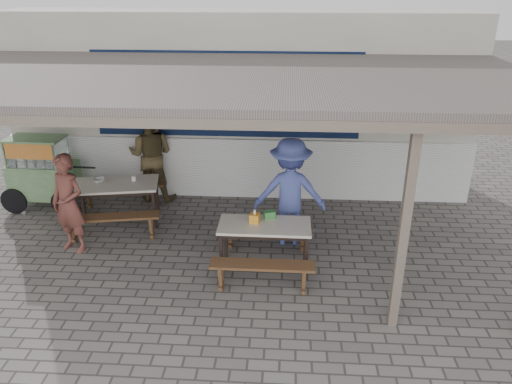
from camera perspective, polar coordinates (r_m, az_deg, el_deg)
The scene contains 17 objects.
ground at distance 7.49m, azimuth -4.23°, elevation -9.72°, with size 60.00×60.00×0.00m, color #65615C.
back_wall at distance 10.10m, azimuth -1.82°, elevation 9.93°, with size 9.00×1.28×3.50m.
warung_roof at distance 7.29m, azimuth -3.80°, elevation 12.53°, with size 9.00×4.21×2.81m.
table_left at distance 9.10m, azimuth -15.77°, elevation 0.50°, with size 1.58×1.02×0.75m.
bench_left_street at distance 8.63m, azimuth -16.13°, elevation -3.29°, with size 1.59×0.56×0.45m.
bench_left_wall at distance 9.84m, azimuth -15.03°, elevation 0.25°, with size 1.59×0.56×0.45m.
table_right at distance 7.35m, azimuth 1.00°, elevation -4.29°, with size 1.36×0.64×0.75m.
bench_right_street at distance 7.00m, azimuth 0.72°, elevation -8.98°, with size 1.46×0.29×0.45m.
bench_right_wall at distance 8.04m, azimuth 1.20°, elevation -4.38°, with size 1.46×0.29×0.45m.
vendor_cart at distance 10.13m, azimuth -23.26°, elevation 2.28°, with size 1.77×0.71×1.39m.
patron_street_side at distance 8.35m, azimuth -20.64°, elevation -1.27°, with size 0.59×0.39×1.62m, color brown.
patron_wall_side at distance 9.85m, azimuth -11.90°, elevation 4.17°, with size 0.89×0.69×1.83m, color brown.
patron_right_table at distance 8.04m, azimuth 3.91°, elevation 0.00°, with size 1.16×0.67×1.80m, color #4956A5.
tissue_box at distance 7.34m, azimuth -0.15°, elevation -3.01°, with size 0.14×0.14×0.14m, color orange.
donation_box at distance 7.48m, azimuth 1.54°, elevation -2.60°, with size 0.16×0.11×0.11m, color #377D38.
condiment_jar at distance 9.11m, azimuth -13.81°, elevation 1.54°, with size 0.07×0.07×0.08m, color white.
condiment_bowl at distance 9.25m, azimuth -17.47°, elevation 1.33°, with size 0.20×0.20×0.05m, color white.
Camera 1 is at (0.94, -6.19, 4.11)m, focal length 35.00 mm.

